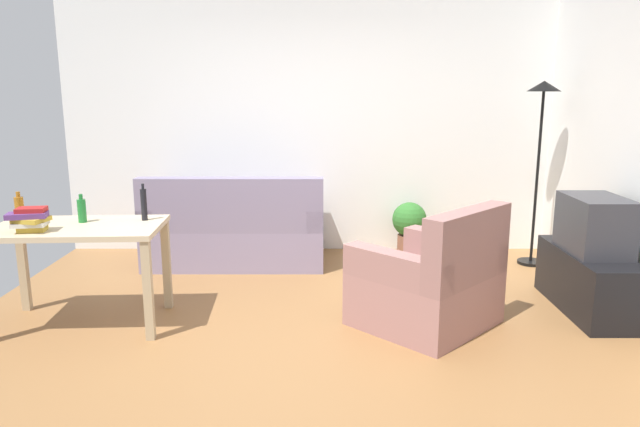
% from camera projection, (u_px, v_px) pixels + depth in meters
% --- Properties ---
extents(ground_plane, '(5.20, 4.40, 0.02)m').
position_uv_depth(ground_plane, '(306.00, 327.00, 4.36)').
color(ground_plane, olive).
extents(wall_rear, '(5.20, 0.10, 2.70)m').
position_uv_depth(wall_rear, '(311.00, 126.00, 6.23)').
color(wall_rear, white).
rests_on(wall_rear, ground_plane).
extents(couch, '(1.76, 0.84, 0.92)m').
position_uv_depth(couch, '(237.00, 234.00, 5.85)').
color(couch, gray).
rests_on(couch, ground_plane).
extents(tv_stand, '(0.44, 1.10, 0.48)m').
position_uv_depth(tv_stand, '(591.00, 281.00, 4.62)').
color(tv_stand, black).
rests_on(tv_stand, ground_plane).
extents(tv, '(0.41, 0.60, 0.44)m').
position_uv_depth(tv, '(597.00, 225.00, 4.52)').
color(tv, '#2D2D33').
rests_on(tv, tv_stand).
extents(torchiere_lamp, '(0.32, 0.32, 1.81)m').
position_uv_depth(torchiere_lamp, '(543.00, 123.00, 5.61)').
color(torchiere_lamp, black).
rests_on(torchiere_lamp, ground_plane).
extents(desk, '(1.23, 0.76, 0.76)m').
position_uv_depth(desk, '(80.00, 240.00, 4.27)').
color(desk, '#C6B28E').
rests_on(desk, ground_plane).
extents(potted_plant, '(0.36, 0.36, 0.57)m').
position_uv_depth(potted_plant, '(411.00, 225.00, 6.15)').
color(potted_plant, brown).
rests_on(potted_plant, ground_plane).
extents(armchair, '(1.23, 1.23, 0.92)m').
position_uv_depth(armchair, '(433.00, 284.00, 4.30)').
color(armchair, '#996B66').
rests_on(armchair, ground_plane).
extents(bottle_amber, '(0.06, 0.06, 0.24)m').
position_uv_depth(bottle_amber, '(22.00, 209.00, 4.30)').
color(bottle_amber, '#9E6019').
rests_on(bottle_amber, desk).
extents(bottle_green, '(0.06, 0.06, 0.21)m').
position_uv_depth(bottle_green, '(84.00, 210.00, 4.32)').
color(bottle_green, '#1E722D').
rests_on(bottle_green, desk).
extents(bottle_dark, '(0.05, 0.05, 0.28)m').
position_uv_depth(bottle_dark, '(146.00, 204.00, 4.38)').
color(bottle_dark, black).
rests_on(bottle_dark, desk).
extents(book_stack, '(0.28, 0.22, 0.17)m').
position_uv_depth(book_stack, '(32.00, 219.00, 4.04)').
color(book_stack, '#B7932D').
rests_on(book_stack, desk).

